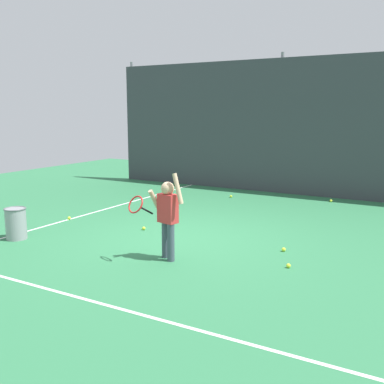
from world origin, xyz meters
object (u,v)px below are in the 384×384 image
(ball_hopper, at_px, (16,223))
(tennis_ball_6, at_px, (284,250))
(tennis_ball_3, at_px, (231,196))
(tennis_player, at_px, (166,213))
(tennis_ball_0, at_px, (144,228))
(tennis_ball_5, at_px, (331,201))
(tennis_ball_1, at_px, (69,218))
(tennis_ball_2, at_px, (288,266))

(ball_hopper, distance_m, tennis_ball_6, 4.67)
(tennis_ball_3, bearing_deg, tennis_player, -75.91)
(tennis_ball_0, xyz_separation_m, tennis_ball_5, (2.48, 4.52, 0.00))
(tennis_player, distance_m, tennis_ball_1, 3.44)
(tennis_player, distance_m, tennis_ball_3, 5.24)
(tennis_ball_1, height_order, tennis_ball_5, same)
(ball_hopper, height_order, tennis_ball_5, ball_hopper)
(tennis_ball_1, distance_m, tennis_ball_5, 6.33)
(ball_hopper, relative_size, tennis_ball_6, 8.52)
(tennis_ball_1, xyz_separation_m, tennis_ball_6, (4.61, 0.13, 0.00))
(ball_hopper, distance_m, tennis_ball_3, 5.69)
(tennis_ball_5, bearing_deg, tennis_player, -101.39)
(tennis_ball_1, height_order, tennis_ball_6, same)
(tennis_ball_6, bearing_deg, tennis_ball_1, -178.34)
(tennis_ball_3, relative_size, tennis_ball_6, 1.00)
(tennis_ball_2, bearing_deg, tennis_player, -162.42)
(tennis_ball_2, distance_m, tennis_ball_6, 0.78)
(tennis_player, height_order, tennis_ball_3, tennis_player)
(tennis_ball_1, bearing_deg, tennis_ball_6, 1.66)
(ball_hopper, height_order, tennis_ball_2, ball_hopper)
(tennis_player, bearing_deg, tennis_ball_1, 172.74)
(tennis_player, xyz_separation_m, tennis_ball_1, (-3.18, 1.13, -0.69))
(tennis_ball_3, bearing_deg, tennis_ball_6, -54.44)
(ball_hopper, xyz_separation_m, tennis_ball_6, (4.36, 1.66, -0.26))
(tennis_ball_0, bearing_deg, tennis_ball_3, 89.10)
(tennis_ball_0, relative_size, tennis_ball_3, 1.00)
(tennis_ball_3, relative_size, tennis_ball_5, 1.00)
(tennis_player, bearing_deg, tennis_ball_3, 116.48)
(tennis_ball_2, relative_size, tennis_ball_5, 1.00)
(tennis_player, distance_m, ball_hopper, 2.99)
(tennis_ball_2, bearing_deg, tennis_ball_0, 167.59)
(tennis_ball_0, xyz_separation_m, tennis_ball_2, (3.07, -0.68, 0.00))
(tennis_ball_1, xyz_separation_m, tennis_ball_2, (4.92, -0.58, 0.00))
(tennis_ball_0, height_order, tennis_ball_1, same)
(ball_hopper, distance_m, tennis_ball_0, 2.29)
(tennis_player, xyz_separation_m, tennis_ball_6, (1.43, 1.27, -0.69))
(tennis_ball_3, xyz_separation_m, tennis_ball_5, (2.42, 0.70, 0.00))
(tennis_ball_0, height_order, tennis_ball_2, same)
(ball_hopper, height_order, tennis_ball_0, ball_hopper)
(tennis_ball_2, height_order, tennis_ball_3, same)
(tennis_ball_0, distance_m, tennis_ball_5, 5.15)
(tennis_ball_2, xyz_separation_m, tennis_ball_3, (-3.01, 4.49, 0.00))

